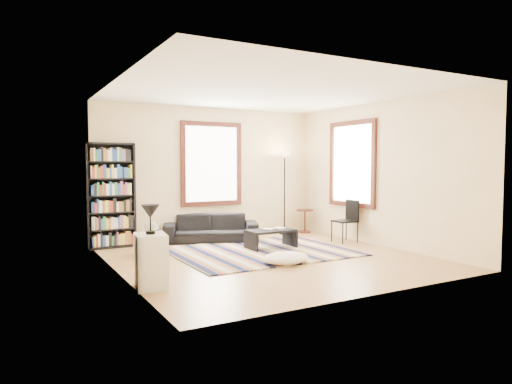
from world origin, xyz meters
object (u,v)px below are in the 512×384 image
floor_cushion (286,258)px  folding_chair (345,221)px  bookshelf (110,196)px  dog (144,238)px  sofa (211,228)px  coffee_table (271,239)px  side_table (305,221)px  white_cabinet (151,261)px  floor_lamp (284,193)px

floor_cushion → folding_chair: size_ratio=0.89×
bookshelf → folding_chair: bookshelf is taller
dog → bookshelf: bearing=87.9°
sofa → bookshelf: 2.10m
coffee_table → side_table: 2.21m
folding_chair → dog: bearing=171.8°
coffee_table → white_cabinet: size_ratio=1.29×
side_table → floor_lamp: bearing=175.7°
bookshelf → folding_chair: size_ratio=2.33×
sofa → white_cabinet: 3.58m
bookshelf → side_table: (4.36, -0.21, -0.73)m
coffee_table → floor_lamp: floor_lamp is taller
side_table → dog: dog is taller
floor_lamp → folding_chair: (0.49, -1.52, -0.50)m
sofa → folding_chair: (2.35, -1.42, 0.15)m
bookshelf → dog: size_ratio=3.35×
side_table → dog: size_ratio=0.90×
floor_cushion → side_table: bearing=49.7°
sofa → folding_chair: 2.75m
bookshelf → floor_lamp: (3.82, -0.17, -0.07)m
floor_cushion → folding_chair: folding_chair is taller
floor_lamp → side_table: floor_lamp is taller
sofa → side_table: (2.40, 0.06, -0.01)m
sofa → floor_lamp: size_ratio=1.03×
folding_chair → bookshelf: bearing=159.7°
floor_lamp → coffee_table: bearing=-130.5°
bookshelf → white_cabinet: size_ratio=2.86×
bookshelf → coffee_table: bearing=-31.0°
sofa → white_cabinet: white_cabinet is taller
floor_lamp → folding_chair: size_ratio=2.16×
sofa → white_cabinet: bearing=-103.1°
floor_lamp → dog: 3.62m
dog → sofa: bearing=4.5°
dog → coffee_table: bearing=-34.4°
sofa → white_cabinet: size_ratio=2.73×
sofa → side_table: size_ratio=3.54×
sofa → floor_lamp: 1.98m
floor_lamp → dog: floor_lamp is taller
bookshelf → floor_cushion: bookshelf is taller
folding_chair → sofa: bearing=150.1°
bookshelf → coffee_table: bookshelf is taller
floor_lamp → white_cabinet: floor_lamp is taller
bookshelf → floor_lamp: 3.82m
folding_chair → white_cabinet: 4.69m
folding_chair → white_cabinet: size_ratio=1.23×
coffee_table → side_table: bearing=38.1°
sofa → floor_lamp: floor_lamp is taller
white_cabinet → dog: size_ratio=1.17×
sofa → floor_cushion: bearing=-63.2°
coffee_table → side_table: (1.74, 1.36, 0.09)m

